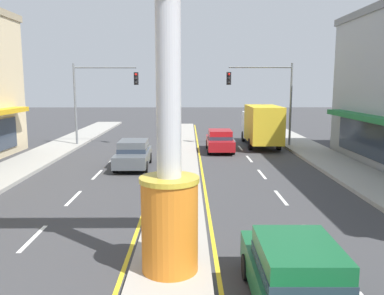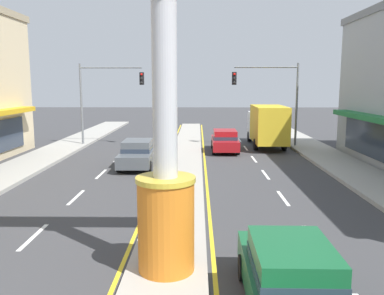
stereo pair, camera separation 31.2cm
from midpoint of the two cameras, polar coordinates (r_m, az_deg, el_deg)
name	(u,v)px [view 2 (the right image)]	position (r m, az deg, el deg)	size (l,w,h in m)	color
median_strip	(183,173)	(21.11, -0.85, -3.64)	(2.04, 52.00, 0.14)	#A39E93
sidewalk_right	(373,182)	(20.93, 24.68, -4.53)	(2.87, 60.00, 0.18)	#9E9B93
lane_markings	(182,180)	(19.81, -0.97, -4.68)	(8.78, 52.00, 0.01)	silver
district_sign	(165,112)	(9.40, -2.92, 5.05)	(7.64, 1.45, 8.19)	orange
traffic_light_left_side	(104,90)	(31.05, -12.06, 7.97)	(4.86, 0.46, 6.20)	slate
traffic_light_right_side	(273,90)	(30.17, 11.72, 7.96)	(4.86, 0.46, 6.20)	slate
box_truck_near_right_lane	(267,125)	(30.66, 10.86, 3.22)	(2.31, 6.93, 3.12)	white
sedan_far_right_lane	(225,140)	(28.19, 5.00, 1.00)	(1.87, 4.32, 1.53)	maroon
sedan_mid_left_lane	(137,153)	(23.03, -7.37, -0.83)	(1.89, 4.32, 1.53)	#4C5156
sedan_far_left_oncoming	(290,277)	(8.88, 14.80, -17.31)	(1.88, 4.32, 1.53)	#14562D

